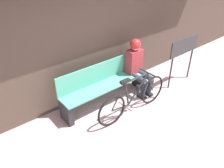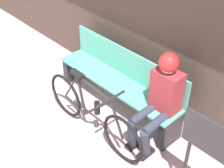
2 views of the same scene
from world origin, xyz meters
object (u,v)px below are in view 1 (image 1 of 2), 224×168
Objects in this scene: signboard at (184,50)px; person_seated at (137,63)px; bicycle at (134,98)px; park_bench_near at (105,84)px.

person_seated is at bearing 158.91° from signboard.
bicycle is at bearing -138.19° from person_seated.
park_bench_near is 1.65× the size of person_seated.
person_seated reaches higher than bicycle.
signboard is at bearing -15.87° from park_bench_near.
person_seated is 1.08× the size of signboard.
bicycle is 1.40× the size of person_seated.
bicycle is at bearing -175.50° from signboard.
person_seated reaches higher than signboard.
bicycle is (0.18, -0.65, -0.06)m from park_bench_near.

